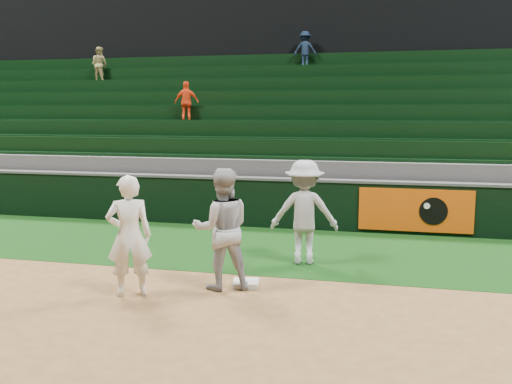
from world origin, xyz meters
TOP-DOWN VIEW (x-y plane):
  - ground at (0.00, 0.00)m, footprint 70.00×70.00m
  - foul_grass at (0.00, 3.00)m, footprint 36.00×4.20m
  - upper_deck at (0.00, 17.45)m, footprint 40.00×12.00m
  - first_base at (0.14, 0.30)m, footprint 0.49×0.49m
  - first_baseman at (-1.52, -0.58)m, footprint 0.83×0.72m
  - baserunner at (-0.21, 0.12)m, footprint 1.18×1.06m
  - base_coach at (0.86, 1.94)m, footprint 1.37×0.90m
  - field_wall at (0.03, 5.20)m, footprint 36.00×0.45m
  - stadium_seating at (-0.00, 8.97)m, footprint 36.00×5.95m

SIDE VIEW (x-z plane):
  - ground at x=0.00m, z-range 0.00..0.00m
  - foul_grass at x=0.00m, z-range 0.00..0.01m
  - first_base at x=0.14m, z-range 0.00..0.09m
  - field_wall at x=0.03m, z-range 0.01..1.26m
  - first_baseman at x=-1.52m, z-range 0.00..1.92m
  - baserunner at x=-0.21m, z-range 0.00..1.99m
  - base_coach at x=0.86m, z-range 0.01..1.99m
  - stadium_seating at x=0.00m, z-range -1.08..4.48m
  - upper_deck at x=0.00m, z-range 0.00..12.00m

